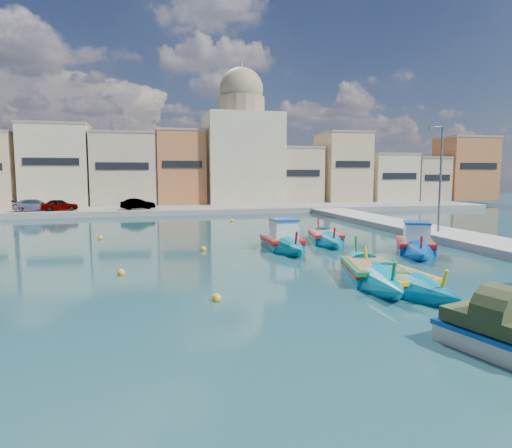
{
  "coord_description": "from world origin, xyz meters",
  "views": [
    {
      "loc": [
        -2.81,
        -22.66,
        4.71
      ],
      "look_at": [
        4.0,
        6.0,
        1.4
      ],
      "focal_mm": 32.0,
      "sensor_mm": 36.0,
      "label": 1
    }
  ],
  "objects_px": {
    "quay_street_lamp": "(440,178)",
    "luzzu_cyan_mid": "(325,238)",
    "church_block": "(241,146)",
    "luzzu_cyan_south": "(399,282)",
    "luzzu_turquoise_cabin": "(415,246)",
    "luzzu_blue_south": "(372,274)",
    "luzzu_blue_cabin": "(282,243)",
    "tender_near": "(502,335)"
  },
  "relations": [
    {
      "from": "quay_street_lamp",
      "to": "luzzu_cyan_mid",
      "type": "xyz_separation_m",
      "value": [
        -8.49,
        0.28,
        -4.09
      ]
    },
    {
      "from": "church_block",
      "to": "luzzu_cyan_south",
      "type": "height_order",
      "value": "church_block"
    },
    {
      "from": "luzzu_turquoise_cabin",
      "to": "luzzu_blue_south",
      "type": "relative_size",
      "value": 0.95
    },
    {
      "from": "luzzu_blue_cabin",
      "to": "luzzu_cyan_south",
      "type": "height_order",
      "value": "luzzu_blue_cabin"
    },
    {
      "from": "luzzu_cyan_mid",
      "to": "luzzu_cyan_south",
      "type": "bearing_deg",
      "value": -98.37
    },
    {
      "from": "quay_street_lamp",
      "to": "tender_near",
      "type": "height_order",
      "value": "quay_street_lamp"
    },
    {
      "from": "church_block",
      "to": "luzzu_turquoise_cabin",
      "type": "bearing_deg",
      "value": -85.83
    },
    {
      "from": "luzzu_blue_south",
      "to": "tender_near",
      "type": "relative_size",
      "value": 2.62
    },
    {
      "from": "luzzu_cyan_mid",
      "to": "luzzu_cyan_south",
      "type": "height_order",
      "value": "luzzu_cyan_mid"
    },
    {
      "from": "church_block",
      "to": "quay_street_lamp",
      "type": "relative_size",
      "value": 2.39
    },
    {
      "from": "church_block",
      "to": "luzzu_cyan_south",
      "type": "relative_size",
      "value": 2.52
    },
    {
      "from": "luzzu_turquoise_cabin",
      "to": "luzzu_blue_south",
      "type": "xyz_separation_m",
      "value": [
        -6.05,
        -6.09,
        -0.07
      ]
    },
    {
      "from": "luzzu_blue_cabin",
      "to": "luzzu_cyan_mid",
      "type": "relative_size",
      "value": 1.0
    },
    {
      "from": "luzzu_blue_cabin",
      "to": "luzzu_blue_south",
      "type": "relative_size",
      "value": 0.9
    },
    {
      "from": "luzzu_cyan_mid",
      "to": "luzzu_cyan_south",
      "type": "relative_size",
      "value": 1.09
    },
    {
      "from": "luzzu_turquoise_cabin",
      "to": "luzzu_blue_south",
      "type": "bearing_deg",
      "value": -134.84
    },
    {
      "from": "quay_street_lamp",
      "to": "luzzu_blue_south",
      "type": "relative_size",
      "value": 0.87
    },
    {
      "from": "church_block",
      "to": "luzzu_cyan_mid",
      "type": "bearing_deg",
      "value": -91.77
    },
    {
      "from": "luzzu_blue_cabin",
      "to": "luzzu_cyan_south",
      "type": "xyz_separation_m",
      "value": [
        1.81,
        -10.67,
        -0.11
      ]
    },
    {
      "from": "luzzu_blue_cabin",
      "to": "luzzu_blue_south",
      "type": "bearing_deg",
      "value": -80.85
    },
    {
      "from": "luzzu_blue_cabin",
      "to": "church_block",
      "type": "bearing_deg",
      "value": 82.49
    },
    {
      "from": "luzzu_blue_cabin",
      "to": "tender_near",
      "type": "distance_m",
      "value": 17.35
    },
    {
      "from": "church_block",
      "to": "luzzu_blue_south",
      "type": "bearing_deg",
      "value": -94.16
    },
    {
      "from": "church_block",
      "to": "tender_near",
      "type": "xyz_separation_m",
      "value": [
        -3.85,
        -52.91,
        -7.92
      ]
    },
    {
      "from": "luzzu_cyan_south",
      "to": "luzzu_turquoise_cabin",
      "type": "bearing_deg",
      "value": 53.74
    },
    {
      "from": "luzzu_turquoise_cabin",
      "to": "luzzu_blue_cabin",
      "type": "relative_size",
      "value": 1.06
    },
    {
      "from": "luzzu_blue_south",
      "to": "luzzu_cyan_south",
      "type": "distance_m",
      "value": 1.72
    },
    {
      "from": "quay_street_lamp",
      "to": "luzzu_cyan_mid",
      "type": "distance_m",
      "value": 9.42
    },
    {
      "from": "luzzu_cyan_south",
      "to": "tender_near",
      "type": "relative_size",
      "value": 2.16
    },
    {
      "from": "tender_near",
      "to": "quay_street_lamp",
      "type": "bearing_deg",
      "value": 59.15
    },
    {
      "from": "tender_near",
      "to": "luzzu_cyan_south",
      "type": "bearing_deg",
      "value": 81.76
    },
    {
      "from": "luzzu_turquoise_cabin",
      "to": "luzzu_cyan_south",
      "type": "bearing_deg",
      "value": -126.26
    },
    {
      "from": "luzzu_cyan_south",
      "to": "tender_near",
      "type": "distance_m",
      "value": 6.74
    },
    {
      "from": "luzzu_turquoise_cabin",
      "to": "tender_near",
      "type": "relative_size",
      "value": 2.5
    },
    {
      "from": "luzzu_cyan_south",
      "to": "church_block",
      "type": "bearing_deg",
      "value": 86.43
    },
    {
      "from": "luzzu_turquoise_cabin",
      "to": "luzzu_blue_cabin",
      "type": "bearing_deg",
      "value": 158.85
    },
    {
      "from": "luzzu_turquoise_cabin",
      "to": "luzzu_cyan_mid",
      "type": "relative_size",
      "value": 1.06
    },
    {
      "from": "luzzu_blue_south",
      "to": "luzzu_turquoise_cabin",
      "type": "bearing_deg",
      "value": 45.16
    },
    {
      "from": "quay_street_lamp",
      "to": "luzzu_turquoise_cabin",
      "type": "bearing_deg",
      "value": -135.97
    },
    {
      "from": "luzzu_cyan_mid",
      "to": "luzzu_blue_south",
      "type": "bearing_deg",
      "value": -101.47
    },
    {
      "from": "quay_street_lamp",
      "to": "tender_near",
      "type": "relative_size",
      "value": 2.27
    },
    {
      "from": "quay_street_lamp",
      "to": "luzzu_blue_cabin",
      "type": "relative_size",
      "value": 0.97
    }
  ]
}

